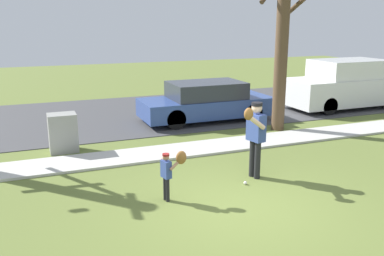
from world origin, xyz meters
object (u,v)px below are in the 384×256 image
object	(u,v)px
utility_cabinet	(63,133)
parked_van_white	(347,85)
person_adult	(255,132)
street_tree_near	(283,30)
parked_wagon_blue	(206,102)
baseball	(245,183)
person_child	(171,168)

from	to	relation	value
utility_cabinet	parked_van_white	xyz separation A→B (m)	(10.96, 1.81, 0.39)
person_adult	parked_van_white	bearing A→B (deg)	-155.45
person_adult	utility_cabinet	bearing A→B (deg)	-55.63
street_tree_near	person_adult	bearing A→B (deg)	-129.74
person_adult	parked_wagon_blue	xyz separation A→B (m)	(1.21, 5.39, -0.39)
utility_cabinet	street_tree_near	size ratio (longest dim) A/B	0.18
utility_cabinet	parked_wagon_blue	xyz separation A→B (m)	(4.91, 1.85, 0.15)
person_adult	baseball	xyz separation A→B (m)	(-0.36, -0.29, -1.02)
person_adult	person_child	bearing A→B (deg)	0.64
person_adult	utility_cabinet	distance (m)	5.15
street_tree_near	parked_wagon_blue	bearing A→B (deg)	129.69
person_adult	parked_wagon_blue	world-z (taller)	person_adult
parked_wagon_blue	person_adult	bearing A→B (deg)	-102.69
person_child	parked_wagon_blue	xyz separation A→B (m)	(3.29, 5.85, 0.00)
parked_wagon_blue	parked_van_white	size ratio (longest dim) A/B	0.90
utility_cabinet	street_tree_near	xyz separation A→B (m)	(6.54, -0.12, 2.57)
baseball	street_tree_near	world-z (taller)	street_tree_near
person_child	parked_van_white	bearing A→B (deg)	20.05
person_adult	street_tree_near	xyz separation A→B (m)	(2.85, 3.42, 2.03)
parked_wagon_blue	parked_van_white	world-z (taller)	parked_van_white
person_adult	utility_cabinet	world-z (taller)	person_adult
person_adult	parked_wagon_blue	bearing A→B (deg)	-114.55
utility_cabinet	parked_wagon_blue	distance (m)	5.25
utility_cabinet	parked_wagon_blue	world-z (taller)	parked_wagon_blue
parked_wagon_blue	parked_van_white	xyz separation A→B (m)	(6.05, -0.04, 0.24)
person_adult	street_tree_near	size ratio (longest dim) A/B	0.29
parked_van_white	person_child	bearing A→B (deg)	-148.09
utility_cabinet	street_tree_near	world-z (taller)	street_tree_near
baseball	parked_wagon_blue	distance (m)	5.93
utility_cabinet	parked_van_white	world-z (taller)	parked_van_white
utility_cabinet	parked_wagon_blue	size ratio (longest dim) A/B	0.23
person_adult	street_tree_near	distance (m)	4.89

